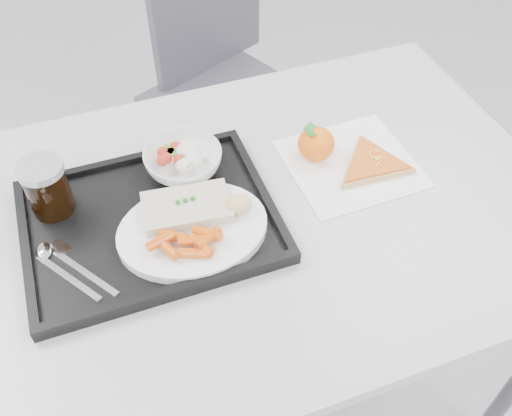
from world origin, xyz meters
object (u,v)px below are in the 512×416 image
salad_bowl (183,161)px  cola_glass (47,187)px  table (248,232)px  pizza_slice (372,164)px  tray (150,222)px  tangerine (316,144)px  dinner_plate (193,230)px  chair (220,65)px

salad_bowl → cola_glass: cola_glass is taller
table → cola_glass: (-0.34, 0.11, 0.14)m
table → pizza_slice: bearing=4.4°
tray → tangerine: size_ratio=5.02×
table → pizza_slice: (0.27, 0.02, 0.08)m
salad_bowl → pizza_slice: bearing=-16.9°
salad_bowl → dinner_plate: bearing=-99.9°
table → chair: chair is taller
pizza_slice → dinner_plate: bearing=-172.1°
tray → dinner_plate: size_ratio=1.67×
pizza_slice → tray: bearing=179.6°
cola_glass → salad_bowl: bearing=3.6°
chair → pizza_slice: size_ratio=3.68×
tray → cola_glass: 0.19m
tangerine → salad_bowl: bearing=171.6°
table → chair: bearing=76.6°
tray → tangerine: (0.36, 0.07, 0.03)m
pizza_slice → cola_glass: bearing=171.4°
cola_glass → pizza_slice: cola_glass is taller
cola_glass → tangerine: bearing=-2.5°
table → tangerine: tangerine is taller
dinner_plate → tangerine: size_ratio=3.01×
cola_glass → table: bearing=-18.6°
dinner_plate → cola_glass: cola_glass is taller
table → chair: size_ratio=1.29×
dinner_plate → tangerine: bearing=22.8°
tangerine → cola_glass: bearing=177.5°
table → tangerine: 0.23m
table → tray: bearing=172.3°
dinner_plate → salad_bowl: bearing=80.1°
dinner_plate → pizza_slice: size_ratio=1.07×
chair → cola_glass: (-0.53, -0.67, 0.28)m
dinner_plate → cola_glass: bearing=146.8°
table → tray: tray is taller
tray → salad_bowl: 0.15m
chair → cola_glass: chair is taller
table → dinner_plate: (-0.11, -0.03, 0.09)m
chair → tray: 0.87m
dinner_plate → cola_glass: (-0.22, 0.15, 0.05)m
salad_bowl → tangerine: tangerine is taller
table → dinner_plate: bearing=-164.0°
salad_bowl → pizza_slice: salad_bowl is taller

